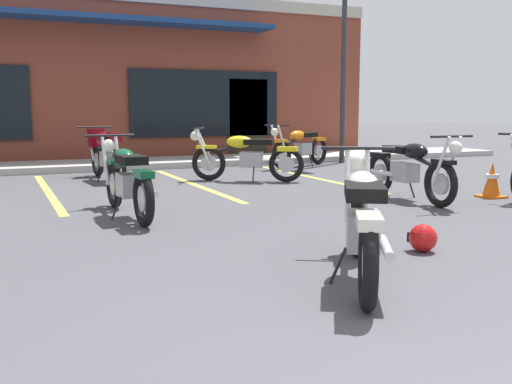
# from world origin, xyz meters

# --- Properties ---
(ground_plane) EXTENTS (80.00, 80.00, 0.00)m
(ground_plane) POSITION_xyz_m (0.00, 3.95, 0.00)
(ground_plane) COLOR #47474C
(sidewalk_kerb) EXTENTS (22.00, 1.80, 0.14)m
(sidewalk_kerb) POSITION_xyz_m (0.00, 12.28, 0.07)
(sidewalk_kerb) COLOR #A8A59E
(sidewalk_kerb) RESTS_ON ground_plane
(brick_storefront_building) EXTENTS (15.72, 6.81, 4.18)m
(brick_storefront_building) POSITION_xyz_m (0.00, 16.45, 2.09)
(brick_storefront_building) COLOR brown
(brick_storefront_building) RESTS_ON ground_plane
(painted_stall_lines) EXTENTS (7.38, 4.80, 0.01)m
(painted_stall_lines) POSITION_xyz_m (-0.00, 8.68, 0.00)
(painted_stall_lines) COLOR #DBCC4C
(painted_stall_lines) RESTS_ON ground_plane
(motorcycle_foreground_classic) EXTENTS (1.33, 1.88, 0.98)m
(motorcycle_foreground_classic) POSITION_xyz_m (0.62, 2.57, 0.46)
(motorcycle_foreground_classic) COLOR black
(motorcycle_foreground_classic) RESTS_ON ground_plane
(motorcycle_red_sportbike) EXTENTS (0.66, 2.11, 0.98)m
(motorcycle_red_sportbike) POSITION_xyz_m (3.50, 5.65, 0.46)
(motorcycle_red_sportbike) COLOR black
(motorcycle_red_sportbike) RESTS_ON ground_plane
(motorcycle_silver_naked) EXTENTS (1.83, 1.41, 0.98)m
(motorcycle_silver_naked) POSITION_xyz_m (2.23, 8.69, 0.46)
(motorcycle_silver_naked) COLOR black
(motorcycle_silver_naked) RESTS_ON ground_plane
(motorcycle_blue_standard) EXTENTS (0.66, 2.11, 0.98)m
(motorcycle_blue_standard) POSITION_xyz_m (-0.07, 9.96, 0.53)
(motorcycle_blue_standard) COLOR black
(motorcycle_blue_standard) RESTS_ON ground_plane
(motorcycle_green_cafe_racer) EXTENTS (1.95, 1.21, 0.98)m
(motorcycle_green_cafe_racer) POSITION_xyz_m (4.44, 10.73, 0.46)
(motorcycle_green_cafe_racer) COLOR black
(motorcycle_green_cafe_racer) RESTS_ON ground_plane
(motorcycle_orange_scrambler) EXTENTS (0.66, 2.11, 0.98)m
(motorcycle_orange_scrambler) POSITION_xyz_m (-0.49, 5.99, 0.46)
(motorcycle_orange_scrambler) COLOR black
(motorcycle_orange_scrambler) RESTS_ON ground_plane
(helmet_on_pavement) EXTENTS (0.26, 0.26, 0.26)m
(helmet_on_pavement) POSITION_xyz_m (1.63, 3.06, 0.13)
(helmet_on_pavement) COLOR #B71414
(helmet_on_pavement) RESTS_ON ground_plane
(traffic_cone) EXTENTS (0.34, 0.34, 0.53)m
(traffic_cone) POSITION_xyz_m (4.80, 5.35, 0.26)
(traffic_cone) COLOR orange
(traffic_cone) RESTS_ON ground_plane
(parking_lot_lamp_post) EXTENTS (0.24, 0.76, 5.14)m
(parking_lot_lamp_post) POSITION_xyz_m (5.83, 11.07, 3.31)
(parking_lot_lamp_post) COLOR #2D2D33
(parking_lot_lamp_post) RESTS_ON ground_plane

